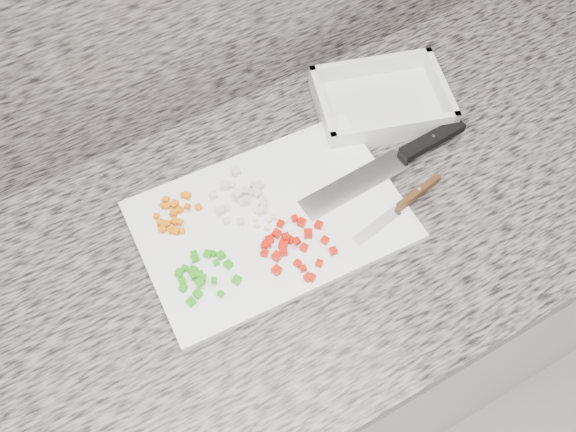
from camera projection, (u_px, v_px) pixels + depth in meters
name	position (u px, v px, depth m)	size (l,w,h in m)	color
cabinet	(237.00, 363.00, 1.41)	(3.92, 0.62, 0.86)	silver
countertop	(218.00, 270.00, 1.02)	(3.96, 0.64, 0.04)	#69635C
cutting_board	(271.00, 221.00, 1.04)	(0.42, 0.28, 0.01)	white
carrot_pile	(173.00, 215.00, 1.03)	(0.08, 0.08, 0.01)	#E16604
onion_pile	(242.00, 195.00, 1.05)	(0.09, 0.10, 0.02)	beige
green_pepper_pile	(203.00, 273.00, 0.97)	(0.09, 0.09, 0.02)	#22960D
red_pepper_pile	(292.00, 247.00, 1.00)	(0.11, 0.12, 0.02)	#C51102
garlic_pile	(265.00, 217.00, 1.03)	(0.05, 0.05, 0.01)	#F8F1C0
chef_knife	(406.00, 155.00, 1.09)	(0.33, 0.06, 0.02)	silver
paring_knife	(408.00, 201.00, 1.04)	(0.19, 0.05, 0.02)	silver
tray	(381.00, 102.00, 1.16)	(0.27, 0.23, 0.05)	silver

